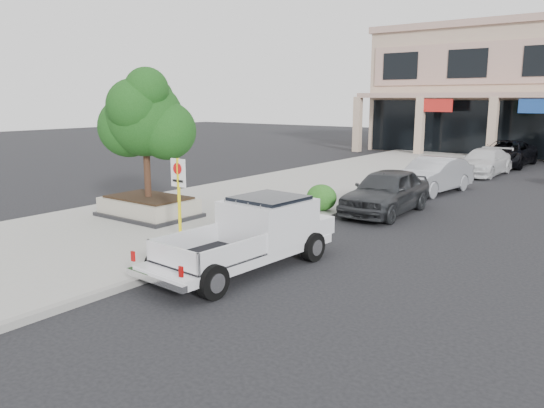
{
  "coord_description": "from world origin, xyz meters",
  "views": [
    {
      "loc": [
        7.54,
        -10.03,
        4.05
      ],
      "look_at": [
        -1.11,
        1.5,
        1.18
      ],
      "focal_mm": 35.0,
      "sensor_mm": 36.0,
      "label": 1
    }
  ],
  "objects_px": {
    "planter": "(149,207)",
    "no_parking_sign": "(179,188)",
    "curb_car_a": "(386,191)",
    "pickup_truck": "(242,236)",
    "curb_car_b": "(433,175)",
    "planter_tree": "(151,118)",
    "curb_car_d": "(506,153)",
    "curb_car_c": "(484,162)"
  },
  "relations": [
    {
      "from": "planter",
      "to": "no_parking_sign",
      "type": "distance_m",
      "value": 3.64
    },
    {
      "from": "no_parking_sign",
      "to": "curb_car_a",
      "type": "height_order",
      "value": "no_parking_sign"
    },
    {
      "from": "pickup_truck",
      "to": "curb_car_b",
      "type": "xyz_separation_m",
      "value": [
        -0.23,
        13.2,
        -0.07
      ]
    },
    {
      "from": "curb_car_a",
      "to": "planter_tree",
      "type": "bearing_deg",
      "value": -136.47
    },
    {
      "from": "curb_car_b",
      "to": "curb_car_d",
      "type": "relative_size",
      "value": 0.83
    },
    {
      "from": "no_parking_sign",
      "to": "curb_car_d",
      "type": "height_order",
      "value": "no_parking_sign"
    },
    {
      "from": "curb_car_a",
      "to": "planter",
      "type": "bearing_deg",
      "value": -136.37
    },
    {
      "from": "pickup_truck",
      "to": "curb_car_c",
      "type": "bearing_deg",
      "value": 93.84
    },
    {
      "from": "curb_car_a",
      "to": "curb_car_d",
      "type": "xyz_separation_m",
      "value": [
        0.02,
        16.99,
        -0.02
      ]
    },
    {
      "from": "no_parking_sign",
      "to": "pickup_truck",
      "type": "relative_size",
      "value": 0.43
    },
    {
      "from": "curb_car_b",
      "to": "no_parking_sign",
      "type": "bearing_deg",
      "value": -93.7
    },
    {
      "from": "curb_car_b",
      "to": "pickup_truck",
      "type": "bearing_deg",
      "value": -81.01
    },
    {
      "from": "planter_tree",
      "to": "curb_car_d",
      "type": "distance_m",
      "value": 23.59
    },
    {
      "from": "curb_car_a",
      "to": "curb_car_b",
      "type": "bearing_deg",
      "value": 90.84
    },
    {
      "from": "pickup_truck",
      "to": "curb_car_d",
      "type": "xyz_separation_m",
      "value": [
        -0.02,
        25.03,
        -0.06
      ]
    },
    {
      "from": "no_parking_sign",
      "to": "curb_car_a",
      "type": "relative_size",
      "value": 0.49
    },
    {
      "from": "curb_car_c",
      "to": "planter",
      "type": "bearing_deg",
      "value": -105.21
    },
    {
      "from": "pickup_truck",
      "to": "curb_car_a",
      "type": "relative_size",
      "value": 1.13
    },
    {
      "from": "no_parking_sign",
      "to": "curb_car_c",
      "type": "relative_size",
      "value": 0.47
    },
    {
      "from": "pickup_truck",
      "to": "curb_car_c",
      "type": "height_order",
      "value": "pickup_truck"
    },
    {
      "from": "planter_tree",
      "to": "curb_car_c",
      "type": "height_order",
      "value": "planter_tree"
    },
    {
      "from": "curb_car_c",
      "to": "curb_car_d",
      "type": "relative_size",
      "value": 0.87
    },
    {
      "from": "curb_car_c",
      "to": "curb_car_a",
      "type": "bearing_deg",
      "value": -87.17
    },
    {
      "from": "planter",
      "to": "no_parking_sign",
      "type": "bearing_deg",
      "value": -25.92
    },
    {
      "from": "planter",
      "to": "pickup_truck",
      "type": "relative_size",
      "value": 0.6
    },
    {
      "from": "planter_tree",
      "to": "pickup_truck",
      "type": "distance_m",
      "value": 6.75
    },
    {
      "from": "pickup_truck",
      "to": "planter",
      "type": "bearing_deg",
      "value": 163.73
    },
    {
      "from": "pickup_truck",
      "to": "curb_car_d",
      "type": "bearing_deg",
      "value": 93.8
    },
    {
      "from": "no_parking_sign",
      "to": "curb_car_a",
      "type": "xyz_separation_m",
      "value": [
        2.79,
        7.38,
        -0.83
      ]
    },
    {
      "from": "planter",
      "to": "curb_car_a",
      "type": "relative_size",
      "value": 0.68
    },
    {
      "from": "planter_tree",
      "to": "pickup_truck",
      "type": "xyz_separation_m",
      "value": [
        5.8,
        -2.32,
        -2.58
      ]
    },
    {
      "from": "planter",
      "to": "curb_car_a",
      "type": "xyz_separation_m",
      "value": [
        5.89,
        5.88,
        0.32
      ]
    },
    {
      "from": "planter",
      "to": "pickup_truck",
      "type": "distance_m",
      "value": 6.32
    },
    {
      "from": "no_parking_sign",
      "to": "pickup_truck",
      "type": "bearing_deg",
      "value": -13.02
    },
    {
      "from": "planter",
      "to": "curb_car_a",
      "type": "height_order",
      "value": "curb_car_a"
    },
    {
      "from": "planter",
      "to": "planter_tree",
      "type": "distance_m",
      "value": 2.95
    },
    {
      "from": "curb_car_d",
      "to": "pickup_truck",
      "type": "bearing_deg",
      "value": -89.04
    },
    {
      "from": "curb_car_a",
      "to": "curb_car_c",
      "type": "distance_m",
      "value": 12.2
    },
    {
      "from": "curb_car_b",
      "to": "curb_car_d",
      "type": "bearing_deg",
      "value": 96.95
    },
    {
      "from": "no_parking_sign",
      "to": "curb_car_c",
      "type": "height_order",
      "value": "no_parking_sign"
    },
    {
      "from": "curb_car_d",
      "to": "curb_car_a",
      "type": "bearing_deg",
      "value": -89.15
    },
    {
      "from": "planter_tree",
      "to": "curb_car_a",
      "type": "bearing_deg",
      "value": 44.82
    }
  ]
}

